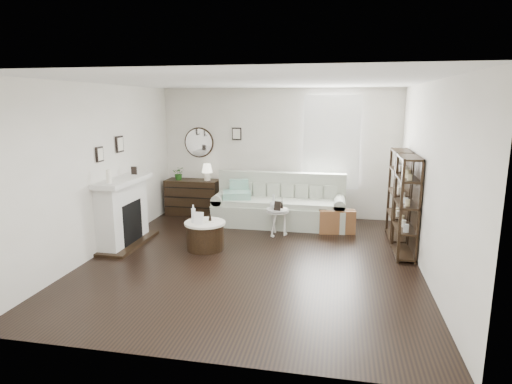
% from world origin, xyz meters
% --- Properties ---
extents(room, '(5.50, 5.50, 5.50)m').
position_xyz_m(room, '(0.73, 2.70, 1.60)').
color(room, black).
rests_on(room, ground).
extents(fireplace, '(0.50, 1.40, 1.84)m').
position_xyz_m(fireplace, '(-2.32, 0.30, 0.54)').
color(fireplace, silver).
rests_on(fireplace, ground).
extents(shelf_unit_far, '(0.30, 0.80, 1.60)m').
position_xyz_m(shelf_unit_far, '(2.33, 1.55, 0.80)').
color(shelf_unit_far, black).
rests_on(shelf_unit_far, ground).
extents(shelf_unit_near, '(0.30, 0.80, 1.60)m').
position_xyz_m(shelf_unit_near, '(2.33, 0.65, 0.80)').
color(shelf_unit_near, black).
rests_on(shelf_unit_near, ground).
extents(sofa, '(2.60, 0.90, 1.01)m').
position_xyz_m(sofa, '(0.13, 2.08, 0.33)').
color(sofa, '#A1A896').
rests_on(sofa, ground).
extents(quilt, '(0.65, 0.58, 0.14)m').
position_xyz_m(quilt, '(-0.73, 1.95, 0.59)').
color(quilt, '#299866').
rests_on(quilt, sofa).
extents(suitcase, '(0.69, 0.32, 0.44)m').
position_xyz_m(suitcase, '(1.27, 1.65, 0.22)').
color(suitcase, brown).
rests_on(suitcase, ground).
extents(dresser, '(1.15, 0.49, 0.76)m').
position_xyz_m(dresser, '(-1.83, 2.47, 0.38)').
color(dresser, black).
rests_on(dresser, ground).
extents(table_lamp, '(0.26, 0.26, 0.36)m').
position_xyz_m(table_lamp, '(-1.50, 2.47, 0.95)').
color(table_lamp, white).
rests_on(table_lamp, dresser).
extents(potted_plant, '(0.30, 0.27, 0.28)m').
position_xyz_m(potted_plant, '(-2.12, 2.42, 0.91)').
color(potted_plant, '#205217').
rests_on(potted_plant, dresser).
extents(drum_table, '(0.68, 0.68, 0.47)m').
position_xyz_m(drum_table, '(-0.88, 0.32, 0.24)').
color(drum_table, black).
rests_on(drum_table, ground).
extents(pedestal_table, '(0.41, 0.41, 0.50)m').
position_xyz_m(pedestal_table, '(0.19, 1.30, 0.46)').
color(pedestal_table, silver).
rests_on(pedestal_table, ground).
extents(eiffel_drum, '(0.12, 0.12, 0.21)m').
position_xyz_m(eiffel_drum, '(-0.80, 0.37, 0.58)').
color(eiffel_drum, black).
rests_on(eiffel_drum, drum_table).
extents(bottle_drum, '(0.07, 0.07, 0.30)m').
position_xyz_m(bottle_drum, '(-1.05, 0.25, 0.62)').
color(bottle_drum, silver).
rests_on(bottle_drum, drum_table).
extents(card_frame_drum, '(0.16, 0.06, 0.21)m').
position_xyz_m(card_frame_drum, '(-0.92, 0.15, 0.57)').
color(card_frame_drum, white).
rests_on(card_frame_drum, drum_table).
extents(eiffel_ped, '(0.13, 0.13, 0.19)m').
position_xyz_m(eiffel_ped, '(0.27, 1.33, 0.60)').
color(eiffel_ped, black).
rests_on(eiffel_ped, pedestal_table).
extents(flask_ped, '(0.15, 0.15, 0.27)m').
position_xyz_m(flask_ped, '(0.12, 1.32, 0.64)').
color(flask_ped, silver).
rests_on(flask_ped, pedestal_table).
extents(card_frame_ped, '(0.14, 0.09, 0.17)m').
position_xyz_m(card_frame_ped, '(0.21, 1.19, 0.59)').
color(card_frame_ped, black).
rests_on(card_frame_ped, pedestal_table).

